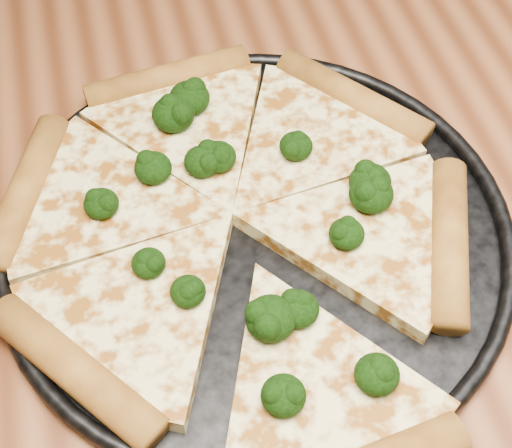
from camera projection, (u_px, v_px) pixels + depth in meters
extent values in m
cube|color=brown|center=(364.00, 190.00, 0.62)|extent=(1.20, 0.90, 0.04)
cylinder|color=black|center=(256.00, 234.00, 0.56)|extent=(0.37, 0.37, 0.01)
torus|color=black|center=(256.00, 229.00, 0.56)|extent=(0.39, 0.39, 0.01)
cylinder|color=#B0752C|center=(353.00, 98.00, 0.63)|extent=(0.11, 0.13, 0.03)
cylinder|color=#B0752C|center=(168.00, 79.00, 0.64)|extent=(0.15, 0.05, 0.03)
cylinder|color=#B0752C|center=(26.00, 191.00, 0.57)|extent=(0.08, 0.14, 0.03)
cylinder|color=#B0752C|center=(75.00, 370.00, 0.48)|extent=(0.11, 0.13, 0.03)
cylinder|color=#B0752C|center=(449.00, 242.00, 0.54)|extent=(0.08, 0.14, 0.03)
ellipsoid|color=black|center=(153.00, 168.00, 0.57)|extent=(0.03, 0.03, 0.02)
ellipsoid|color=black|center=(202.00, 161.00, 0.57)|extent=(0.03, 0.03, 0.02)
ellipsoid|color=black|center=(149.00, 263.00, 0.52)|extent=(0.02, 0.02, 0.02)
ellipsoid|color=black|center=(347.00, 234.00, 0.53)|extent=(0.03, 0.03, 0.02)
ellipsoid|color=black|center=(377.00, 374.00, 0.47)|extent=(0.03, 0.03, 0.02)
ellipsoid|color=black|center=(173.00, 114.00, 0.60)|extent=(0.03, 0.03, 0.03)
ellipsoid|color=black|center=(101.00, 204.00, 0.55)|extent=(0.03, 0.03, 0.02)
ellipsoid|color=black|center=(296.00, 146.00, 0.58)|extent=(0.03, 0.03, 0.02)
ellipsoid|color=black|center=(371.00, 194.00, 0.55)|extent=(0.03, 0.03, 0.02)
ellipsoid|color=black|center=(271.00, 318.00, 0.49)|extent=(0.03, 0.03, 0.03)
ellipsoid|color=black|center=(370.00, 182.00, 0.56)|extent=(0.03, 0.03, 0.02)
ellipsoid|color=black|center=(189.00, 98.00, 0.61)|extent=(0.03, 0.03, 0.03)
ellipsoid|color=black|center=(218.00, 157.00, 0.58)|extent=(0.03, 0.03, 0.02)
ellipsoid|color=black|center=(298.00, 309.00, 0.50)|extent=(0.03, 0.03, 0.02)
ellipsoid|color=black|center=(283.00, 395.00, 0.46)|extent=(0.03, 0.03, 0.02)
ellipsoid|color=black|center=(188.00, 291.00, 0.51)|extent=(0.02, 0.02, 0.02)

